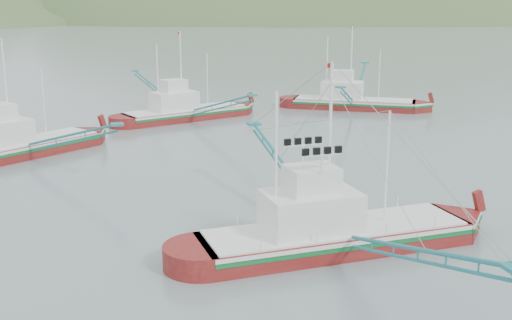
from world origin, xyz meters
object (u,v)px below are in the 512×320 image
object	(u,v)px
bg_boat_left	(14,131)
main_boat	(332,222)
bg_boat_far	(185,102)
bg_boat_right	(353,91)

from	to	relation	value
bg_boat_left	main_boat	bearing A→B (deg)	-92.08
main_boat	bg_boat_far	xyz separation A→B (m)	(-0.50, 40.90, 0.49)
bg_boat_left	bg_boat_far	world-z (taller)	bg_boat_left
main_boat	bg_boat_left	xyz separation A→B (m)	(-17.83, 27.46, 0.76)
main_boat	bg_boat_left	world-z (taller)	main_boat
main_boat	bg_boat_left	size ratio (longest dim) A/B	1.12
main_boat	bg_boat_right	bearing A→B (deg)	60.93
bg_boat_left	bg_boat_far	xyz separation A→B (m)	(17.33, 13.43, -0.27)
bg_boat_right	bg_boat_far	xyz separation A→B (m)	(-21.43, -1.21, -0.23)
bg_boat_right	bg_boat_far	size ratio (longest dim) A/B	0.97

